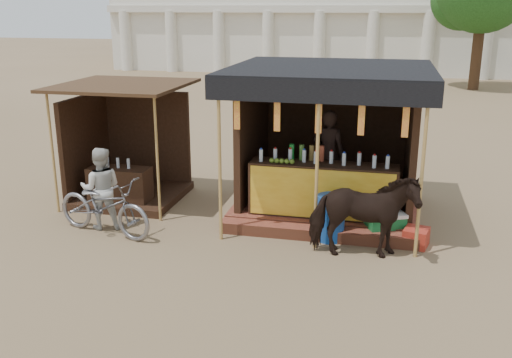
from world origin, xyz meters
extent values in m
plane|color=#846B4C|center=(0.00, 0.00, 0.00)|extent=(120.00, 120.00, 0.00)
cube|color=brown|center=(1.00, 3.50, 0.11)|extent=(3.40, 2.80, 0.22)
cube|color=brown|center=(1.00, 1.95, 0.10)|extent=(3.40, 0.35, 0.20)
cube|color=#371F14|center=(1.00, 2.55, 0.69)|extent=(2.60, 0.55, 0.95)
cube|color=orange|center=(1.00, 2.27, 0.69)|extent=(2.50, 0.02, 0.88)
cube|color=#371F14|center=(1.00, 4.75, 1.47)|extent=(3.00, 0.12, 2.50)
cube|color=#371F14|center=(-0.50, 3.50, 1.47)|extent=(0.12, 2.50, 2.50)
cube|color=#371F14|center=(2.50, 3.50, 1.47)|extent=(0.12, 2.50, 2.50)
cube|color=black|center=(1.00, 3.30, 2.75)|extent=(3.60, 3.60, 0.06)
cube|color=black|center=(1.00, 1.52, 2.57)|extent=(3.60, 0.06, 0.36)
cylinder|color=tan|center=(-0.60, 1.55, 1.38)|extent=(0.06, 0.06, 2.75)
cylinder|color=tan|center=(1.00, 1.55, 1.38)|extent=(0.06, 0.06, 2.75)
cylinder|color=tan|center=(2.60, 1.55, 1.38)|extent=(0.06, 0.06, 2.75)
cube|color=red|center=(-0.30, 1.55, 2.20)|extent=(0.10, 0.02, 0.55)
cube|color=red|center=(0.35, 1.55, 2.20)|extent=(0.10, 0.02, 0.55)
cube|color=red|center=(1.00, 1.55, 2.20)|extent=(0.10, 0.02, 0.55)
cube|color=red|center=(1.65, 1.55, 2.20)|extent=(0.10, 0.02, 0.55)
cube|color=red|center=(2.30, 1.55, 2.20)|extent=(0.10, 0.02, 0.55)
imported|color=black|center=(0.97, 3.60, 1.08)|extent=(0.66, 0.47, 1.72)
cube|color=#371F14|center=(-3.00, 3.20, 0.07)|extent=(2.00, 2.00, 0.15)
cube|color=#371F14|center=(-3.00, 4.15, 1.05)|extent=(1.90, 0.10, 2.10)
cube|color=#371F14|center=(-3.95, 3.20, 1.05)|extent=(0.10, 1.90, 2.10)
cube|color=#472D19|center=(-3.00, 3.10, 2.35)|extent=(2.40, 2.40, 0.06)
cylinder|color=tan|center=(-4.05, 2.15, 1.18)|extent=(0.05, 0.05, 2.35)
cylinder|color=tan|center=(-1.95, 2.15, 1.18)|extent=(0.05, 0.05, 2.35)
cube|color=#371F14|center=(-3.00, 2.70, 0.40)|extent=(1.20, 0.50, 0.80)
imported|color=black|center=(1.76, 1.35, 0.70)|extent=(1.73, 0.96, 1.39)
imported|color=gray|center=(-2.63, 1.34, 0.51)|extent=(2.06, 1.15, 1.02)
imported|color=beige|center=(-2.80, 1.59, 0.74)|extent=(0.86, 0.76, 1.47)
cylinder|color=#1649A5|center=(1.21, 1.97, 0.39)|extent=(0.50, 0.50, 0.78)
cube|color=#A82A1C|center=(2.62, 2.00, 0.15)|extent=(0.47, 0.49, 0.31)
cube|color=#1A7738|center=(2.11, 2.24, 0.20)|extent=(0.74, 0.64, 0.40)
cube|color=white|center=(2.11, 2.24, 0.43)|extent=(0.77, 0.67, 0.06)
cube|color=silver|center=(-2.00, 30.00, 4.00)|extent=(26.00, 7.00, 8.00)
cube|color=silver|center=(-2.00, 26.40, 3.70)|extent=(26.00, 0.50, 0.40)
cylinder|color=silver|center=(-14.00, 26.40, 1.80)|extent=(0.70, 0.70, 3.60)
cylinder|color=silver|center=(-11.00, 26.40, 1.80)|extent=(0.70, 0.70, 3.60)
cylinder|color=silver|center=(-8.00, 26.40, 1.80)|extent=(0.70, 0.70, 3.60)
cylinder|color=silver|center=(-5.00, 26.40, 1.80)|extent=(0.70, 0.70, 3.60)
cylinder|color=silver|center=(-2.00, 26.40, 1.80)|extent=(0.70, 0.70, 3.60)
cylinder|color=silver|center=(1.00, 26.40, 1.80)|extent=(0.70, 0.70, 3.60)
cylinder|color=silver|center=(4.00, 26.40, 1.80)|extent=(0.70, 0.70, 3.60)
cylinder|color=silver|center=(7.00, 26.40, 1.80)|extent=(0.70, 0.70, 3.60)
cylinder|color=#382314|center=(6.00, 22.00, 2.00)|extent=(0.50, 0.50, 4.00)
camera|label=1|loc=(2.01, -7.10, 3.80)|focal=40.00mm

